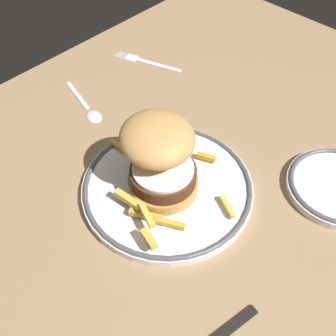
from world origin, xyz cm
name	(u,v)px	position (x,y,z in cm)	size (l,w,h in cm)	color
ground_plane	(167,198)	(0.00, 0.00, -2.00)	(117.28, 81.91, 4.00)	#977553
dinner_plate	(168,184)	(0.42, 0.28, 0.84)	(25.61, 25.61, 1.60)	silver
burger	(159,157)	(-0.54, 1.18, 6.97)	(12.59, 13.07, 10.99)	tan
fries_pile	(160,191)	(-2.21, -0.56, 2.46)	(18.72, 23.56, 2.47)	gold
fork	(146,61)	(20.88, 25.95, 0.18)	(6.01, 14.06, 0.36)	silver
spoon	(90,110)	(3.31, 22.33, 0.36)	(4.86, 13.32, 0.90)	silver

